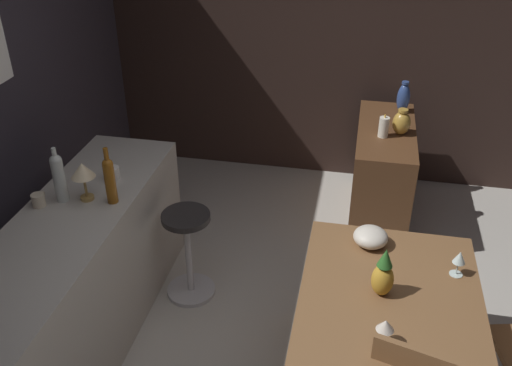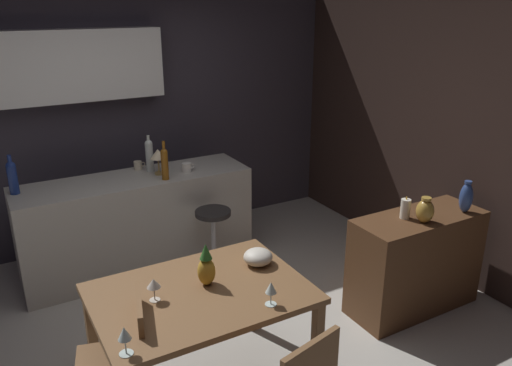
{
  "view_description": "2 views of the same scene",
  "coord_description": "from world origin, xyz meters",
  "px_view_note": "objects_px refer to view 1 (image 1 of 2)",
  "views": [
    {
      "loc": [
        -2.3,
        -0.21,
        2.69
      ],
      "look_at": [
        0.5,
        0.35,
        1.0
      ],
      "focal_mm": 39.7,
      "sensor_mm": 36.0,
      "label": 1
    },
    {
      "loc": [
        -1.14,
        -2.98,
        2.42
      ],
      "look_at": [
        0.85,
        0.53,
        0.96
      ],
      "focal_mm": 35.82,
      "sensor_mm": 36.0,
      "label": 2
    }
  ],
  "objects_px": {
    "sideboard_cabinet": "(381,175)",
    "wine_glass_left": "(385,326)",
    "vase_ceramic_blue": "(403,98)",
    "cup_cream": "(39,200)",
    "dining_table": "(389,316)",
    "wine_bottle_amber": "(110,178)",
    "pillar_candle_tall": "(384,127)",
    "vase_brass": "(402,123)",
    "wine_glass_center": "(459,258)",
    "wine_bottle_clear": "(59,176)",
    "bar_stool": "(188,252)",
    "cup_white": "(113,173)",
    "fruit_bowl": "(371,237)",
    "counter_lamp": "(83,172)",
    "pineapple_centerpiece": "(383,275)"
  },
  "relations": [
    {
      "from": "wine_glass_left",
      "to": "wine_bottle_clear",
      "type": "xyz_separation_m",
      "value": [
        0.62,
        1.87,
        0.21
      ]
    },
    {
      "from": "pillar_candle_tall",
      "to": "vase_ceramic_blue",
      "type": "bearing_deg",
      "value": -16.55
    },
    {
      "from": "pillar_candle_tall",
      "to": "pineapple_centerpiece",
      "type": "bearing_deg",
      "value": -179.62
    },
    {
      "from": "wine_glass_center",
      "to": "vase_ceramic_blue",
      "type": "bearing_deg",
      "value": 7.41
    },
    {
      "from": "cup_white",
      "to": "vase_ceramic_blue",
      "type": "height_order",
      "value": "vase_ceramic_blue"
    },
    {
      "from": "bar_stool",
      "to": "wine_glass_left",
      "type": "distance_m",
      "value": 1.65
    },
    {
      "from": "wine_glass_left",
      "to": "vase_ceramic_blue",
      "type": "relative_size",
      "value": 0.55
    },
    {
      "from": "pineapple_centerpiece",
      "to": "vase_ceramic_blue",
      "type": "bearing_deg",
      "value": -3.6
    },
    {
      "from": "dining_table",
      "to": "counter_lamp",
      "type": "bearing_deg",
      "value": 78.01
    },
    {
      "from": "wine_glass_center",
      "to": "vase_ceramic_blue",
      "type": "relative_size",
      "value": 0.57
    },
    {
      "from": "wine_glass_left",
      "to": "pineapple_centerpiece",
      "type": "relative_size",
      "value": 0.52
    },
    {
      "from": "wine_bottle_clear",
      "to": "vase_brass",
      "type": "bearing_deg",
      "value": -53.13
    },
    {
      "from": "pineapple_centerpiece",
      "to": "wine_bottle_amber",
      "type": "bearing_deg",
      "value": 78.68
    },
    {
      "from": "wine_bottle_amber",
      "to": "counter_lamp",
      "type": "xyz_separation_m",
      "value": [
        -0.0,
        0.16,
        0.02
      ]
    },
    {
      "from": "pineapple_centerpiece",
      "to": "wine_bottle_clear",
      "type": "distance_m",
      "value": 1.89
    },
    {
      "from": "fruit_bowl",
      "to": "cup_cream",
      "type": "distance_m",
      "value": 1.92
    },
    {
      "from": "counter_lamp",
      "to": "pillar_candle_tall",
      "type": "relative_size",
      "value": 1.34
    },
    {
      "from": "cup_cream",
      "to": "vase_ceramic_blue",
      "type": "bearing_deg",
      "value": -46.53
    },
    {
      "from": "wine_glass_center",
      "to": "wine_bottle_amber",
      "type": "relative_size",
      "value": 0.42
    },
    {
      "from": "bar_stool",
      "to": "wine_bottle_amber",
      "type": "relative_size",
      "value": 1.85
    },
    {
      "from": "wine_glass_left",
      "to": "vase_brass",
      "type": "xyz_separation_m",
      "value": [
        2.1,
        -0.1,
        0.06
      ]
    },
    {
      "from": "cup_cream",
      "to": "dining_table",
      "type": "bearing_deg",
      "value": -97.24
    },
    {
      "from": "wine_glass_left",
      "to": "wine_bottle_clear",
      "type": "distance_m",
      "value": 1.99
    },
    {
      "from": "dining_table",
      "to": "cup_cream",
      "type": "relative_size",
      "value": 11.69
    },
    {
      "from": "wine_bottle_amber",
      "to": "pillar_candle_tall",
      "type": "xyz_separation_m",
      "value": [
        1.37,
        -1.56,
        -0.16
      ]
    },
    {
      "from": "cup_white",
      "to": "vase_brass",
      "type": "height_order",
      "value": "vase_brass"
    },
    {
      "from": "wine_glass_left",
      "to": "vase_brass",
      "type": "relative_size",
      "value": 0.72
    },
    {
      "from": "cup_white",
      "to": "bar_stool",
      "type": "bearing_deg",
      "value": -83.14
    },
    {
      "from": "wine_glass_left",
      "to": "pillar_candle_tall",
      "type": "relative_size",
      "value": 0.8
    },
    {
      "from": "sideboard_cabinet",
      "to": "vase_brass",
      "type": "distance_m",
      "value": 0.52
    },
    {
      "from": "vase_brass",
      "to": "wine_bottle_amber",
      "type": "bearing_deg",
      "value": 130.58
    },
    {
      "from": "counter_lamp",
      "to": "pillar_candle_tall",
      "type": "xyz_separation_m",
      "value": [
        1.37,
        -1.72,
        -0.18
      ]
    },
    {
      "from": "wine_glass_center",
      "to": "cup_cream",
      "type": "bearing_deg",
      "value": 90.99
    },
    {
      "from": "wine_bottle_clear",
      "to": "bar_stool",
      "type": "bearing_deg",
      "value": -61.31
    },
    {
      "from": "dining_table",
      "to": "vase_brass",
      "type": "xyz_separation_m",
      "value": [
        1.82,
        -0.07,
        0.26
      ]
    },
    {
      "from": "fruit_bowl",
      "to": "cup_cream",
      "type": "relative_size",
      "value": 1.77
    },
    {
      "from": "wine_glass_center",
      "to": "vase_brass",
      "type": "xyz_separation_m",
      "value": [
        1.53,
        0.27,
        0.07
      ]
    },
    {
      "from": "wine_bottle_clear",
      "to": "cup_white",
      "type": "distance_m",
      "value": 0.37
    },
    {
      "from": "fruit_bowl",
      "to": "wine_bottle_amber",
      "type": "distance_m",
      "value": 1.53
    },
    {
      "from": "wine_glass_left",
      "to": "cup_white",
      "type": "distance_m",
      "value": 1.92
    },
    {
      "from": "wine_glass_center",
      "to": "wine_glass_left",
      "type": "bearing_deg",
      "value": 146.64
    },
    {
      "from": "dining_table",
      "to": "sideboard_cabinet",
      "type": "xyz_separation_m",
      "value": [
        1.89,
        0.03,
        -0.25
      ]
    },
    {
      "from": "bar_stool",
      "to": "cup_cream",
      "type": "height_order",
      "value": "cup_cream"
    },
    {
      "from": "wine_bottle_amber",
      "to": "pillar_candle_tall",
      "type": "distance_m",
      "value": 2.08
    },
    {
      "from": "bar_stool",
      "to": "vase_ceramic_blue",
      "type": "height_order",
      "value": "vase_ceramic_blue"
    },
    {
      "from": "wine_glass_center",
      "to": "cup_cream",
      "type": "height_order",
      "value": "cup_cream"
    },
    {
      "from": "dining_table",
      "to": "pineapple_centerpiece",
      "type": "relative_size",
      "value": 4.63
    },
    {
      "from": "sideboard_cabinet",
      "to": "wine_glass_left",
      "type": "relative_size",
      "value": 7.64
    },
    {
      "from": "cup_cream",
      "to": "vase_brass",
      "type": "xyz_separation_m",
      "value": [
        1.57,
        -2.09,
        -0.03
      ]
    },
    {
      "from": "pillar_candle_tall",
      "to": "fruit_bowl",
      "type": "bearing_deg",
      "value": 177.59
    }
  ]
}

